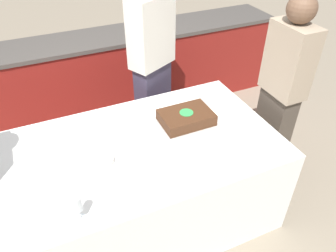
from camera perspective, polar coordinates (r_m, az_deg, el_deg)
ground_plane at (r=2.83m, az=-3.75°, el=-15.13°), size 14.00×14.00×0.00m
back_counter at (r=3.76m, az=-13.12°, el=8.09°), size 4.40×0.58×0.92m
dining_table at (r=2.54m, az=-4.10°, el=-9.84°), size 1.90×1.11×0.77m
cake at (r=2.44m, az=3.18°, el=1.47°), size 0.42×0.31×0.09m
plate_stack at (r=2.16m, az=-11.94°, el=-6.05°), size 0.19×0.19×0.04m
wine_glass at (r=1.81m, az=-15.55°, el=-13.09°), size 0.07×0.07×0.17m
side_plate_near_cake at (r=2.72m, az=1.76°, el=4.58°), size 0.21×0.21×0.00m
utensil_pile at (r=2.00m, az=2.65°, el=-9.85°), size 0.18×0.10×0.02m
person_cutting_cake at (r=2.91m, az=-2.76°, el=10.07°), size 0.44×0.36×1.74m
person_seated_right at (r=2.74m, az=18.98°, el=4.94°), size 0.20×0.35×1.65m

